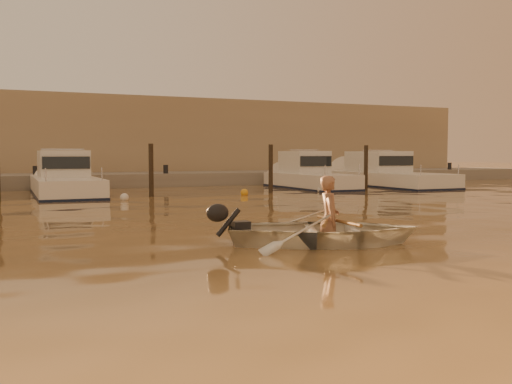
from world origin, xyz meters
name	(u,v)px	position (x,y,z in m)	size (l,w,h in m)	color
ground_plane	(368,255)	(0.00, 0.00, 0.00)	(160.00, 160.00, 0.00)	brown
dinghy	(324,231)	(-0.07, 1.27, 0.23)	(2.42, 3.39, 0.70)	silver
person	(329,218)	(0.03, 1.23, 0.46)	(0.56, 0.36, 1.52)	#97664B
outboard_motor	(240,229)	(-1.44, 1.86, 0.28)	(0.90, 0.40, 0.70)	black
oar_port	(338,221)	(0.16, 1.17, 0.42)	(0.06, 0.06, 2.10)	brown
oar_starboard	(326,221)	(-0.02, 1.25, 0.42)	(0.06, 0.06, 2.10)	olive
moored_boat_2	(65,179)	(-3.10, 16.00, 0.62)	(2.30, 7.69, 1.75)	white
moored_boat_4	(310,175)	(7.89, 16.00, 0.62)	(2.14, 6.63, 1.75)	silver
moored_boat_5	(387,174)	(12.30, 16.00, 0.62)	(2.64, 8.71, 1.75)	white
piling_2	(151,173)	(-0.20, 13.80, 0.90)	(0.18, 0.18, 2.20)	#2D2319
piling_3	(271,171)	(4.80, 13.80, 0.90)	(0.18, 0.18, 2.20)	#2D2319
piling_4	(366,170)	(9.50, 13.80, 0.90)	(0.18, 0.18, 2.20)	#2D2319
fender_c	(124,197)	(-1.48, 12.42, 0.10)	(0.30, 0.30, 0.30)	silver
fender_d	(244,193)	(3.29, 13.00, 0.10)	(0.30, 0.30, 0.30)	orange
fender_e	(321,190)	(6.93, 13.35, 0.10)	(0.30, 0.30, 0.30)	silver
quay	(119,183)	(0.00, 21.50, 0.15)	(52.00, 4.00, 1.00)	gray
waterfront_building	(102,141)	(0.00, 27.00, 2.40)	(46.00, 7.00, 4.80)	#9E8466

